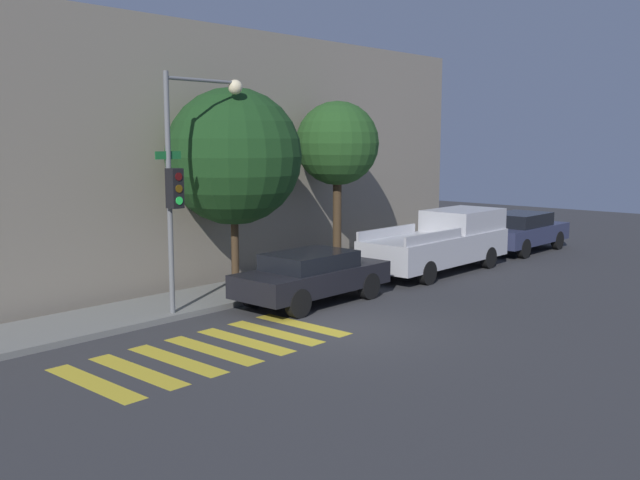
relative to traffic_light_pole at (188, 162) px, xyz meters
The scene contains 10 objects.
ground_plane 5.17m from the traffic_light_pole, 65.75° to the right, with size 60.00×60.00×0.00m, color #333335.
sidewalk 3.97m from the traffic_light_pole, 31.51° to the left, with size 26.00×2.21×0.14m, color slate.
building_row 5.64m from the traffic_light_pole, 74.39° to the left, with size 26.00×6.00×7.33m, color gray.
crosswalk 4.68m from the traffic_light_pole, 120.13° to the right, with size 5.65×2.60×0.00m.
traffic_light_pole is the anchor object (origin of this frame).
sedan_near_corner 4.25m from the traffic_light_pole, 24.08° to the right, with size 4.31×1.76×1.33m.
pickup_truck 9.42m from the traffic_light_pole, ahead, with size 5.75×1.95×1.88m.
sedan_middle 14.64m from the traffic_light_pole, ahead, with size 4.50×1.87×1.45m.
tree_near_corner 2.55m from the traffic_light_pole, 24.52° to the left, with size 3.62×3.62×5.51m.
tree_midblock 6.64m from the traffic_light_pole, ahead, with size 2.57×2.57×5.32m.
Camera 1 is at (-11.73, -9.94, 4.14)m, focal length 40.00 mm.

